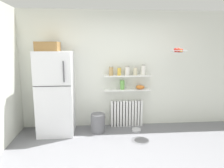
% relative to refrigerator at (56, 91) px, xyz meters
% --- Properties ---
extents(ground_plane, '(7.04, 7.04, 0.00)m').
position_rel_refrigerator_xyz_m(ground_plane, '(1.39, -1.17, -0.90)').
color(ground_plane, slate).
extents(back_wall, '(7.04, 0.10, 2.60)m').
position_rel_refrigerator_xyz_m(back_wall, '(1.39, 0.38, 0.40)').
color(back_wall, silver).
rests_on(back_wall, ground_plane).
extents(refrigerator, '(0.72, 0.69, 1.91)m').
position_rel_refrigerator_xyz_m(refrigerator, '(0.00, 0.00, 0.00)').
color(refrigerator, silver).
rests_on(refrigerator, ground_plane).
extents(radiator, '(0.73, 0.12, 0.60)m').
position_rel_refrigerator_xyz_m(radiator, '(1.53, 0.25, -0.60)').
color(radiator, white).
rests_on(radiator, ground_plane).
extents(wall_shelf_lower, '(1.04, 0.22, 0.02)m').
position_rel_refrigerator_xyz_m(wall_shelf_lower, '(1.53, 0.22, -0.04)').
color(wall_shelf_lower, white).
extents(wall_shelf_upper, '(1.04, 0.22, 0.02)m').
position_rel_refrigerator_xyz_m(wall_shelf_upper, '(1.53, 0.22, 0.28)').
color(wall_shelf_upper, white).
extents(storage_jar_0, '(0.09, 0.09, 0.20)m').
position_rel_refrigerator_xyz_m(storage_jar_0, '(1.17, 0.22, 0.39)').
color(storage_jar_0, tan).
rests_on(storage_jar_0, wall_shelf_upper).
extents(storage_jar_1, '(0.08, 0.08, 0.19)m').
position_rel_refrigerator_xyz_m(storage_jar_1, '(1.35, 0.22, 0.38)').
color(storage_jar_1, yellow).
rests_on(storage_jar_1, wall_shelf_upper).
extents(storage_jar_2, '(0.11, 0.11, 0.21)m').
position_rel_refrigerator_xyz_m(storage_jar_2, '(1.53, 0.22, 0.39)').
color(storage_jar_2, silver).
rests_on(storage_jar_2, wall_shelf_upper).
extents(storage_jar_3, '(0.09, 0.09, 0.18)m').
position_rel_refrigerator_xyz_m(storage_jar_3, '(1.71, 0.22, 0.38)').
color(storage_jar_3, beige).
rests_on(storage_jar_3, wall_shelf_upper).
extents(storage_jar_4, '(0.10, 0.10, 0.23)m').
position_rel_refrigerator_xyz_m(storage_jar_4, '(1.89, 0.22, 0.40)').
color(storage_jar_4, silver).
rests_on(storage_jar_4, wall_shelf_upper).
extents(vase, '(0.10, 0.10, 0.20)m').
position_rel_refrigerator_xyz_m(vase, '(1.43, 0.22, 0.07)').
color(vase, '#66A84C').
rests_on(vase, wall_shelf_lower).
extents(shelf_bowl, '(0.19, 0.19, 0.09)m').
position_rel_refrigerator_xyz_m(shelf_bowl, '(1.83, 0.22, 0.01)').
color(shelf_bowl, orange).
rests_on(shelf_bowl, wall_shelf_lower).
extents(trash_bin, '(0.30, 0.30, 0.40)m').
position_rel_refrigerator_xyz_m(trash_bin, '(0.87, -0.04, -0.70)').
color(trash_bin, slate).
rests_on(trash_bin, ground_plane).
extents(pet_food_bowl, '(0.20, 0.20, 0.05)m').
position_rel_refrigerator_xyz_m(pet_food_bowl, '(1.70, -0.08, -0.88)').
color(pet_food_bowl, '#B7B7BC').
rests_on(pet_food_bowl, ground_plane).
extents(hanging_fruit_basket, '(0.34, 0.34, 0.10)m').
position_rel_refrigerator_xyz_m(hanging_fruit_basket, '(2.52, -0.16, 0.83)').
color(hanging_fruit_basket, '#B2B2B7').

